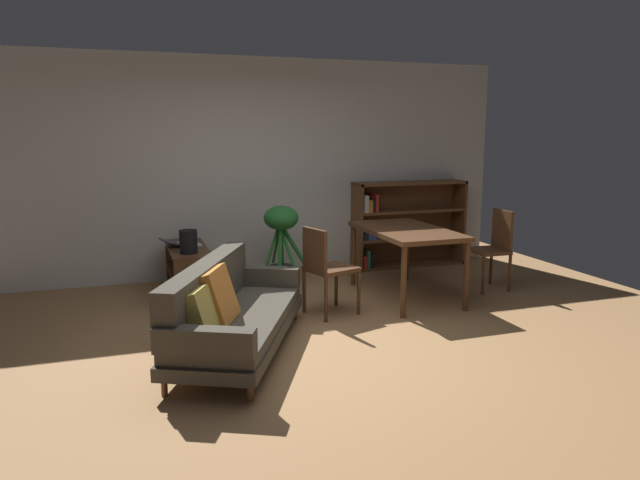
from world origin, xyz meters
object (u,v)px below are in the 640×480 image
object	(u,v)px
desk_speaker	(188,242)
media_console	(189,271)
fabric_couch	(228,311)
potted_floor_plant	(282,237)
dining_chair_near	(494,245)
open_laptop	(182,243)
dining_table	(406,236)
dining_chair_far	(326,266)
bookshelf	(402,224)

from	to	relation	value
desk_speaker	media_console	bearing A→B (deg)	85.55
fabric_couch	desk_speaker	distance (m)	1.59
media_console	desk_speaker	xyz separation A→B (m)	(-0.02, -0.32, 0.40)
potted_floor_plant	dining_chair_near	xyz separation A→B (m)	(2.29, -0.89, -0.08)
open_laptop	desk_speaker	size ratio (longest dim) A/B	1.89
fabric_couch	dining_table	world-z (taller)	dining_table
fabric_couch	dining_chair_near	world-z (taller)	dining_chair_near
fabric_couch	potted_floor_plant	world-z (taller)	potted_floor_plant
potted_floor_plant	fabric_couch	bearing A→B (deg)	-117.01
fabric_couch	dining_chair_far	bearing A→B (deg)	32.07
dining_chair_near	bookshelf	world-z (taller)	bookshelf
fabric_couch	desk_speaker	world-z (taller)	desk_speaker
potted_floor_plant	open_laptop	bearing A→B (deg)	172.81
dining_chair_near	desk_speaker	bearing A→B (deg)	170.52
open_laptop	bookshelf	xyz separation A→B (m)	(2.96, 0.41, 0.01)
fabric_couch	media_console	bearing A→B (deg)	93.58
media_console	desk_speaker	distance (m)	0.51
dining_chair_far	bookshelf	world-z (taller)	bookshelf
desk_speaker	bookshelf	world-z (taller)	bookshelf
open_laptop	dining_chair_far	xyz separation A→B (m)	(1.25, -1.34, -0.06)
fabric_couch	desk_speaker	size ratio (longest dim) A/B	8.32
open_laptop	dining_chair_far	distance (m)	1.83
dining_table	bookshelf	world-z (taller)	bookshelf
dining_chair_far	bookshelf	bearing A→B (deg)	45.71
dining_table	potted_floor_plant	bearing A→B (deg)	143.10
dining_chair_near	media_console	bearing A→B (deg)	165.28
bookshelf	media_console	bearing A→B (deg)	-169.08
open_laptop	dining_table	xyz separation A→B (m)	(2.29, -1.02, 0.13)
open_laptop	potted_floor_plant	distance (m)	1.13
dining_table	open_laptop	bearing A→B (deg)	156.02
desk_speaker	dining_table	xyz separation A→B (m)	(2.27, -0.55, 0.03)
fabric_couch	desk_speaker	xyz separation A→B (m)	(-0.14, 1.55, 0.31)
fabric_couch	dining_chair_near	xyz separation A→B (m)	(3.25, 0.99, 0.16)
desk_speaker	dining_chair_near	distance (m)	3.44
media_console	bookshelf	bearing A→B (deg)	10.92
media_console	desk_speaker	bearing A→B (deg)	-94.45
desk_speaker	dining_table	bearing A→B (deg)	-13.68
fabric_couch	dining_chair_far	distance (m)	1.29
fabric_couch	bookshelf	bearing A→B (deg)	41.05
desk_speaker	dining_table	size ratio (longest dim) A/B	0.17
fabric_couch	dining_chair_far	xyz separation A→B (m)	(1.08, 0.68, 0.15)
media_console	potted_floor_plant	distance (m)	1.12
potted_floor_plant	dining_chair_near	bearing A→B (deg)	-21.28
fabric_couch	open_laptop	xyz separation A→B (m)	(-0.16, 2.02, 0.21)
potted_floor_plant	dining_table	xyz separation A→B (m)	(1.17, -0.88, 0.10)
open_laptop	bookshelf	distance (m)	2.99
bookshelf	dining_chair_near	bearing A→B (deg)	-72.70
potted_floor_plant	dining_chair_near	world-z (taller)	potted_floor_plant
media_console	dining_chair_near	size ratio (longest dim) A/B	1.26
open_laptop	dining_table	world-z (taller)	dining_table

